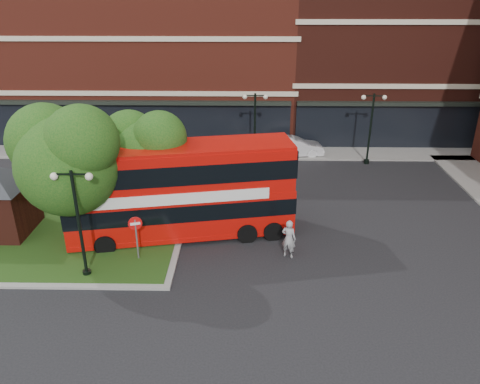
{
  "coord_description": "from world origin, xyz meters",
  "views": [
    {
      "loc": [
        1.53,
        -16.92,
        11.83
      ],
      "look_at": [
        1.14,
        4.92,
        2.0
      ],
      "focal_mm": 35.0,
      "sensor_mm": 36.0,
      "label": 1
    }
  ],
  "objects_px": {
    "bus": "(181,185)",
    "car_silver": "(213,152)",
    "car_white": "(294,147)",
    "woman": "(289,239)"
  },
  "relations": [
    {
      "from": "woman",
      "to": "bus",
      "type": "bearing_deg",
      "value": 3.15
    },
    {
      "from": "car_silver",
      "to": "car_white",
      "type": "relative_size",
      "value": 1.05
    },
    {
      "from": "bus",
      "to": "car_white",
      "type": "distance_m",
      "value": 13.88
    },
    {
      "from": "bus",
      "to": "car_white",
      "type": "bearing_deg",
      "value": 50.4
    },
    {
      "from": "bus",
      "to": "woman",
      "type": "height_order",
      "value": "bus"
    },
    {
      "from": "woman",
      "to": "car_silver",
      "type": "xyz_separation_m",
      "value": [
        -4.39,
        12.5,
        -0.18
      ]
    },
    {
      "from": "bus",
      "to": "car_silver",
      "type": "xyz_separation_m",
      "value": [
        0.81,
        10.5,
        -1.99
      ]
    },
    {
      "from": "bus",
      "to": "car_silver",
      "type": "distance_m",
      "value": 10.72
    },
    {
      "from": "bus",
      "to": "car_silver",
      "type": "bearing_deg",
      "value": 75.04
    },
    {
      "from": "bus",
      "to": "car_white",
      "type": "relative_size",
      "value": 2.62
    }
  ]
}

